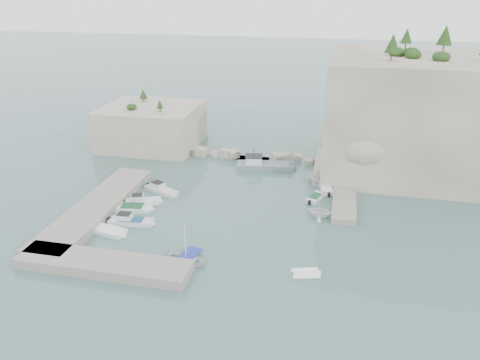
% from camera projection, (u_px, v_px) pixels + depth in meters
% --- Properties ---
extents(ground, '(400.00, 400.00, 0.00)m').
position_uv_depth(ground, '(229.00, 222.00, 56.56)').
color(ground, '#496E6C').
rests_on(ground, ground).
extents(cliff_east, '(26.00, 22.00, 17.00)m').
position_uv_depth(cliff_east, '(416.00, 115.00, 69.31)').
color(cliff_east, beige).
rests_on(cliff_east, ground).
extents(cliff_terrace, '(8.00, 10.00, 2.50)m').
position_uv_depth(cliff_terrace, '(342.00, 167.00, 69.65)').
color(cliff_terrace, beige).
rests_on(cliff_terrace, ground).
extents(outcrop_west, '(16.00, 14.00, 7.00)m').
position_uv_depth(outcrop_west, '(152.00, 126.00, 81.60)').
color(outcrop_west, beige).
rests_on(outcrop_west, ground).
extents(quay_west, '(5.00, 24.00, 1.10)m').
position_uv_depth(quay_west, '(96.00, 208.00, 58.82)').
color(quay_west, '#9E9689').
rests_on(quay_west, ground).
extents(quay_south, '(18.00, 4.00, 1.10)m').
position_uv_depth(quay_south, '(104.00, 264.00, 47.10)').
color(quay_south, '#9E9689').
rests_on(quay_south, ground).
extents(ledge_east, '(3.00, 16.00, 0.80)m').
position_uv_depth(ledge_east, '(345.00, 195.00, 62.71)').
color(ledge_east, '#9E9689').
rests_on(ledge_east, ground).
extents(breakwater, '(28.00, 3.00, 1.40)m').
position_uv_depth(breakwater, '(255.00, 155.00, 76.24)').
color(breakwater, beige).
rests_on(breakwater, ground).
extents(motorboat_a, '(5.85, 4.00, 1.40)m').
position_uv_depth(motorboat_a, '(162.00, 192.00, 64.48)').
color(motorboat_a, silver).
rests_on(motorboat_a, ground).
extents(motorboat_b, '(5.32, 3.23, 1.40)m').
position_uv_depth(motorboat_b, '(143.00, 204.00, 61.19)').
color(motorboat_b, silver).
rests_on(motorboat_b, ground).
extents(motorboat_c, '(5.61, 2.72, 0.70)m').
position_uv_depth(motorboat_c, '(133.00, 210.00, 59.55)').
color(motorboat_c, white).
rests_on(motorboat_c, ground).
extents(motorboat_d, '(5.92, 2.23, 1.40)m').
position_uv_depth(motorboat_d, '(131.00, 224.00, 56.13)').
color(motorboat_d, silver).
rests_on(motorboat_d, ground).
extents(motorboat_e, '(4.70, 2.66, 0.70)m').
position_uv_depth(motorboat_e, '(110.00, 233.00, 54.01)').
color(motorboat_e, white).
rests_on(motorboat_e, ground).
extents(rowboat, '(5.40, 4.37, 0.99)m').
position_uv_depth(rowboat, '(186.00, 262.00, 48.53)').
color(rowboat, white).
rests_on(rowboat, ground).
extents(inflatable_dinghy, '(3.27, 2.21, 0.44)m').
position_uv_depth(inflatable_dinghy, '(305.00, 275.00, 46.36)').
color(inflatable_dinghy, white).
rests_on(inflatable_dinghy, ground).
extents(tender_east_a, '(3.86, 3.43, 1.86)m').
position_uv_depth(tender_east_a, '(319.00, 217.00, 57.77)').
color(tender_east_a, white).
rests_on(tender_east_a, ground).
extents(tender_east_b, '(2.59, 4.16, 0.70)m').
position_uv_depth(tender_east_b, '(315.00, 200.00, 62.28)').
color(tender_east_b, silver).
rests_on(tender_east_b, ground).
extents(tender_east_c, '(2.58, 5.13, 0.70)m').
position_uv_depth(tender_east_c, '(326.00, 190.00, 65.21)').
color(tender_east_c, white).
rests_on(tender_east_c, ground).
extents(tender_east_d, '(5.50, 3.19, 2.00)m').
position_uv_depth(tender_east_d, '(323.00, 185.00, 66.60)').
color(tender_east_d, white).
rests_on(tender_east_d, ground).
extents(work_boat, '(9.92, 4.36, 2.20)m').
position_uv_depth(work_boat, '(265.00, 168.00, 72.59)').
color(work_boat, slate).
rests_on(work_boat, ground).
extents(rowboat_mast, '(0.10, 0.10, 4.20)m').
position_uv_depth(rowboat_mast, '(185.00, 240.00, 47.51)').
color(rowboat_mast, white).
rests_on(rowboat_mast, rowboat).
extents(vegetation, '(53.48, 13.88, 13.40)m').
position_uv_depth(vegetation, '(387.00, 48.00, 67.89)').
color(vegetation, '#1E4219').
rests_on(vegetation, ground).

